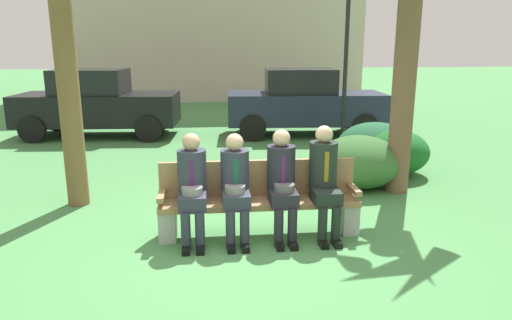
{
  "coord_description": "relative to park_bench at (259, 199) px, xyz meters",
  "views": [
    {
      "loc": [
        -0.4,
        -5.06,
        2.3
      ],
      "look_at": [
        0.21,
        0.7,
        0.85
      ],
      "focal_mm": 32.84,
      "sensor_mm": 36.0,
      "label": 1
    }
  ],
  "objects": [
    {
      "name": "seated_man_centerright",
      "position": [
        0.26,
        -0.13,
        0.29
      ],
      "size": [
        0.34,
        0.72,
        1.31
      ],
      "color": "#23232D",
      "rests_on": "ground"
    },
    {
      "name": "parked_car_far",
      "position": [
        1.86,
        6.26,
        0.4
      ],
      "size": [
        4.0,
        1.92,
        1.68
      ],
      "color": "#1E2338",
      "rests_on": "ground"
    },
    {
      "name": "parked_car_near",
      "position": [
        -3.33,
        6.62,
        0.4
      ],
      "size": [
        4.0,
        1.93,
        1.68
      ],
      "color": "black",
      "rests_on": "ground"
    },
    {
      "name": "park_bench",
      "position": [
        0.0,
        0.0,
        0.0
      ],
      "size": [
        2.42,
        0.44,
        0.9
      ],
      "color": "#99754C",
      "rests_on": "ground"
    },
    {
      "name": "shrub_mid_lawn",
      "position": [
        1.83,
        1.73,
        -0.01
      ],
      "size": [
        1.37,
        1.25,
        0.85
      ],
      "primitive_type": "ellipsoid",
      "color": "#356530",
      "rests_on": "ground"
    },
    {
      "name": "ground_plane",
      "position": [
        -0.21,
        -0.36,
        -0.44
      ],
      "size": [
        80.0,
        80.0,
        0.0
      ],
      "primitive_type": "plane",
      "color": "#48874A"
    },
    {
      "name": "shrub_near_bench",
      "position": [
        2.48,
        2.77,
        0.0
      ],
      "size": [
        1.42,
        1.3,
        0.88
      ],
      "primitive_type": "ellipsoid",
      "color": "#205836",
      "rests_on": "ground"
    },
    {
      "name": "shrub_far_lawn",
      "position": [
        2.68,
        2.43,
        -0.03
      ],
      "size": [
        1.3,
        1.19,
        0.81
      ],
      "primitive_type": "ellipsoid",
      "color": "#1A5F23",
      "rests_on": "ground"
    },
    {
      "name": "seated_man_centerleft",
      "position": [
        -0.29,
        -0.14,
        0.27
      ],
      "size": [
        0.34,
        0.72,
        1.27
      ],
      "color": "#2D3342",
      "rests_on": "ground"
    },
    {
      "name": "seated_man_rightmost",
      "position": [
        0.78,
        -0.13,
        0.31
      ],
      "size": [
        0.34,
        0.72,
        1.35
      ],
      "color": "#1E2823",
      "rests_on": "ground"
    },
    {
      "name": "seated_man_leftmost",
      "position": [
        -0.8,
        -0.14,
        0.28
      ],
      "size": [
        0.34,
        0.72,
        1.29
      ],
      "color": "#2D3342",
      "rests_on": "ground"
    },
    {
      "name": "street_lamp",
      "position": [
        2.65,
        5.45,
        1.89
      ],
      "size": [
        0.24,
        0.24,
        3.84
      ],
      "color": "black",
      "rests_on": "ground"
    }
  ]
}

